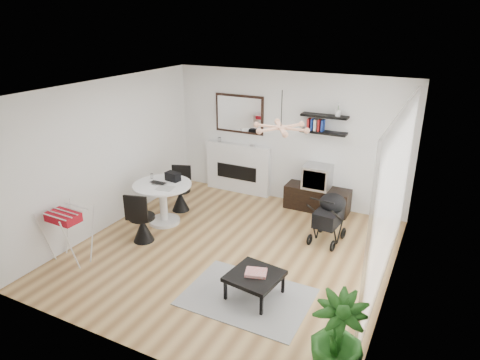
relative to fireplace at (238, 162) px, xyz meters
The scene contains 25 objects.
floor 2.75m from the fireplace, 65.59° to the right, with size 5.00×5.00×0.00m, color olive.
ceiling 3.34m from the fireplace, 65.59° to the right, with size 5.00×5.00×0.00m, color white.
wall_back 1.29m from the fireplace, ahead, with size 5.00×5.00×0.00m, color white.
wall_left 2.88m from the fireplace, 120.01° to the right, with size 5.00×5.00×0.00m, color white.
wall_right 4.39m from the fireplace, 33.95° to the right, with size 5.00×5.00×0.00m, color white.
sheer_curtain 4.20m from the fireplace, 32.43° to the right, with size 0.04×3.60×2.60m, color white.
fireplace is the anchor object (origin of this frame).
shelf_lower 2.09m from the fireplace, ahead, with size 0.90×0.25×0.04m, color black.
shelf_upper 2.25m from the fireplace, ahead, with size 0.90×0.25×0.04m, color black.
pendant_lamp 3.15m from the fireplace, 49.71° to the right, with size 0.90×0.90×0.10m, color tan, non-canonical shape.
tv_console 1.93m from the fireplace, ahead, with size 1.29×0.45×0.48m, color black.
crt_tv 1.85m from the fireplace, ahead, with size 0.53×0.46×0.46m.
dining_table 2.10m from the fireplace, 105.18° to the right, with size 1.08×1.08×0.79m.
laptop 2.18m from the fireplace, 106.68° to the right, with size 0.31×0.20×0.02m, color black.
black_bag 1.86m from the fireplace, 104.68° to the right, with size 0.27×0.16×0.16m, color black.
newspaper 2.21m from the fireplace, 99.55° to the right, with size 0.30×0.25×0.01m, color beige.
drinking_glass 2.08m from the fireplace, 115.69° to the right, with size 0.05×0.05×0.09m, color white.
chair_far 1.57m from the fireplace, 113.14° to the right, with size 0.47×0.48×0.90m.
chair_near 2.84m from the fireplace, 99.19° to the right, with size 0.48×0.49×0.94m.
drying_rack 3.96m from the fireplace, 105.61° to the right, with size 0.62×0.58×0.90m.
stroller 2.75m from the fireplace, 27.70° to the right, with size 0.53×0.79×0.93m.
rug 3.95m from the fireplace, 61.16° to the right, with size 1.73×1.25×0.01m, color #949494.
coffee_table 3.89m from the fireplace, 59.59° to the right, with size 0.77×0.77×0.35m.
magazines 3.88m from the fireplace, 59.32° to the right, with size 0.29×0.23×0.04m, color red.
potted_plant 5.39m from the fireplace, 51.74° to the right, with size 0.58×0.58×1.03m, color #205B1A.
Camera 1 is at (2.95, -5.51, 3.71)m, focal length 32.00 mm.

